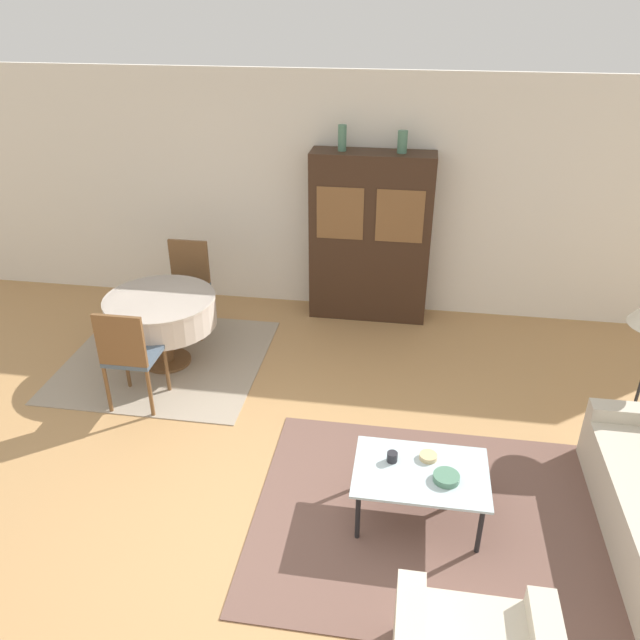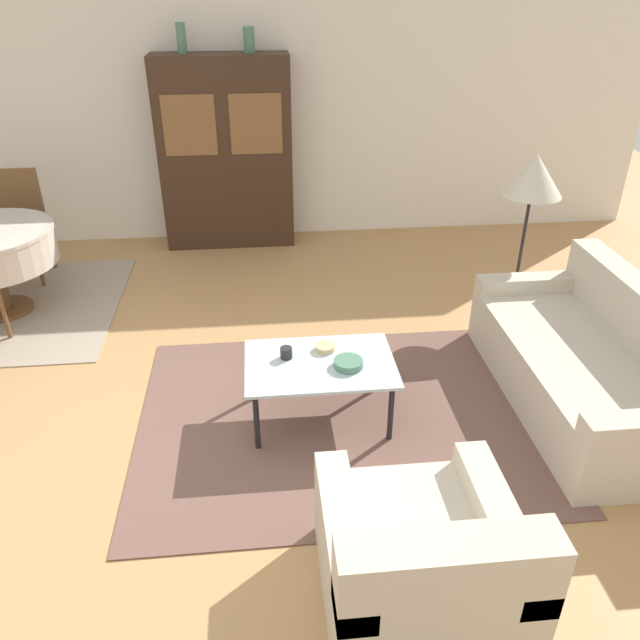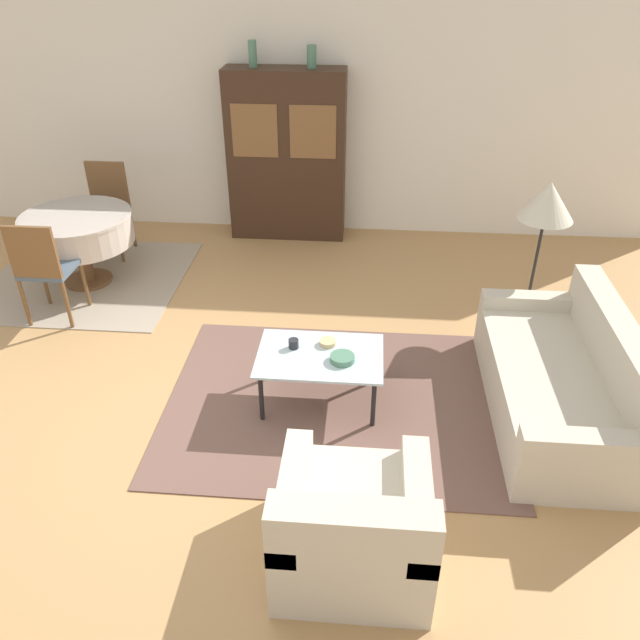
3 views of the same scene
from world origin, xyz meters
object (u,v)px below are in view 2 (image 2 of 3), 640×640
armchair (422,565)px  bowl (348,363)px  couch (591,366)px  display_cabinet (226,154)px  vase_tall (181,38)px  cup (286,353)px  dining_chair_far (17,217)px  floor_lamp (533,179)px  vase_short (249,40)px  coffee_table (320,368)px  bowl_small (325,348)px

armchair → bowl: armchair is taller
couch → bowl: size_ratio=10.29×
display_cabinet → vase_tall: (-0.33, 0.00, 1.09)m
cup → dining_chair_far: bearing=134.3°
floor_lamp → vase_short: vase_short is taller
coffee_table → bowl_small: 0.16m
coffee_table → vase_tall: 3.70m
bowl_small → bowl: bearing=-59.1°
couch → display_cabinet: (-2.48, 3.16, 0.67)m
cup → display_cabinet: bearing=98.1°
display_cabinet → vase_short: vase_short is taller
armchair → bowl: 1.41m
dining_chair_far → vase_tall: (1.62, 0.64, 1.47)m
vase_tall → armchair: bearing=-74.4°
couch → coffee_table: (-1.83, -0.00, 0.11)m
display_cabinet → dining_chair_far: (-1.95, -0.64, -0.38)m
bowl_small → coffee_table: bearing=-108.5°
bowl_small → vase_tall: vase_tall is taller
cup → vase_tall: bearing=104.0°
dining_chair_far → bowl_small: size_ratio=7.79×
display_cabinet → cup: (0.44, -3.08, -0.48)m
floor_lamp → bowl_small: size_ratio=10.57×
bowl → cup: bearing=159.5°
vase_short → display_cabinet: bearing=-179.8°
cup → coffee_table: bearing=-20.3°
dining_chair_far → floor_lamp: floor_lamp is taller
couch → floor_lamp: size_ratio=1.39×
floor_lamp → vase_tall: size_ratio=5.09×
coffee_table → dining_chair_far: bearing=135.8°
cup → bowl: bearing=-20.5°
floor_lamp → bowl_small: 2.28m
bowl → floor_lamp: bearing=40.5°
couch → vase_short: bearing=34.7°
bowl → vase_tall: (-1.15, 3.23, 1.58)m
armchair → display_cabinet: size_ratio=0.48×
couch → display_cabinet: bearing=38.1°
display_cabinet → coffee_table: bearing=-78.5°
cup → vase_short: (-0.14, 3.09, 1.55)m
couch → dining_chair_far: 5.10m
couch → dining_chair_far: dining_chair_far is taller
dining_chair_far → bowl_small: 3.56m
coffee_table → cup: (-0.21, 0.08, 0.08)m
couch → cup: 2.05m
coffee_table → bowl: size_ratio=5.16×
coffee_table → display_cabinet: (-0.65, 3.16, 0.56)m
armchair → cup: (-0.52, 1.53, 0.19)m
dining_chair_far → couch: bearing=150.4°
bowl_small → display_cabinet: bearing=102.9°
display_cabinet → vase_short: 1.11m
display_cabinet → bowl: (0.82, -3.23, -0.49)m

